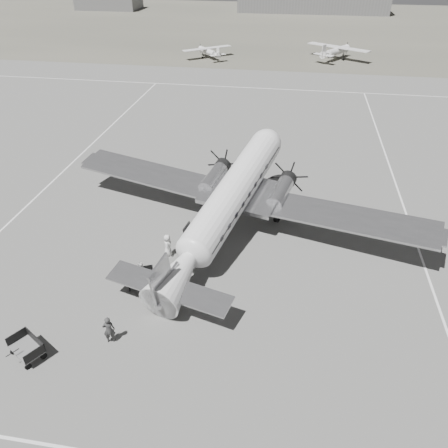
# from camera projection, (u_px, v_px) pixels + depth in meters

# --- Properties ---
(ground) EXTENTS (260.00, 260.00, 0.00)m
(ground) POSITION_uv_depth(u_px,v_px,m) (241.00, 260.00, 29.26)
(ground) COLOR slate
(ground) RESTS_ON ground
(taxi_line_right) EXTENTS (0.15, 80.00, 0.01)m
(taxi_line_right) POSITION_uv_depth(u_px,v_px,m) (429.00, 279.00, 27.63)
(taxi_line_right) COLOR silver
(taxi_line_right) RESTS_ON ground
(taxi_line_left) EXTENTS (0.15, 60.00, 0.01)m
(taxi_line_left) POSITION_uv_depth(u_px,v_px,m) (61.00, 174.00, 39.94)
(taxi_line_left) COLOR silver
(taxi_line_left) RESTS_ON ground
(taxi_line_horizon) EXTENTS (90.00, 0.15, 0.01)m
(taxi_line_horizon) POSITION_uv_depth(u_px,v_px,m) (278.00, 89.00, 62.23)
(taxi_line_horizon) COLOR silver
(taxi_line_horizon) RESTS_ON ground
(grass_infield) EXTENTS (260.00, 90.00, 0.01)m
(grass_infield) POSITION_uv_depth(u_px,v_px,m) (291.00, 25.00, 107.56)
(grass_infield) COLOR #5D5A4E
(grass_infield) RESTS_ON ground
(shed_secondary) EXTENTS (18.00, 10.00, 4.00)m
(shed_secondary) POSITION_uv_depth(u_px,v_px,m) (109.00, 2.00, 130.41)
(shed_secondary) COLOR #5D5D5D
(shed_secondary) RESTS_ON ground
(dc3_airliner) EXTENTS (32.21, 26.22, 5.34)m
(dc3_airliner) POSITION_uv_depth(u_px,v_px,m) (229.00, 203.00, 30.33)
(dc3_airliner) COLOR #B0B0B2
(dc3_airliner) RESTS_ON ground
(light_plane_left) EXTENTS (12.06, 11.81, 1.94)m
(light_plane_left) POSITION_uv_depth(u_px,v_px,m) (208.00, 53.00, 77.55)
(light_plane_left) COLOR silver
(light_plane_left) RESTS_ON ground
(light_plane_right) EXTENTS (14.99, 14.29, 2.43)m
(light_plane_right) POSITION_uv_depth(u_px,v_px,m) (336.00, 52.00, 76.53)
(light_plane_right) COLOR silver
(light_plane_right) RESTS_ON ground
(baggage_cart_near) EXTENTS (2.20, 1.91, 1.04)m
(baggage_cart_near) POSITION_uv_depth(u_px,v_px,m) (140.00, 278.00, 26.90)
(baggage_cart_near) COLOR #5D5D5D
(baggage_cart_near) RESTS_ON ground
(baggage_cart_far) EXTENTS (2.35, 2.16, 1.09)m
(baggage_cart_far) POSITION_uv_depth(u_px,v_px,m) (27.00, 349.00, 22.27)
(baggage_cart_far) COLOR #5D5D5D
(baggage_cart_far) RESTS_ON ground
(ground_crew) EXTENTS (0.73, 0.59, 1.72)m
(ground_crew) POSITION_uv_depth(u_px,v_px,m) (109.00, 330.00, 22.93)
(ground_crew) COLOR #313131
(ground_crew) RESTS_ON ground
(ramp_agent) EXTENTS (0.66, 0.81, 1.54)m
(ramp_agent) POSITION_uv_depth(u_px,v_px,m) (142.00, 273.00, 26.98)
(ramp_agent) COLOR #BBBBB9
(ramp_agent) RESTS_ON ground
(passenger) EXTENTS (0.64, 0.87, 1.64)m
(passenger) POSITION_uv_depth(u_px,v_px,m) (168.00, 245.00, 29.28)
(passenger) COLOR silver
(passenger) RESTS_ON ground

